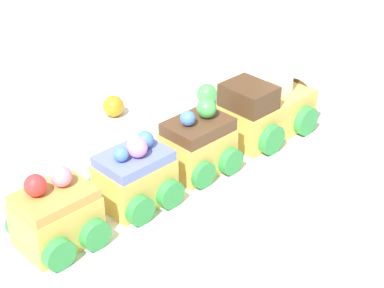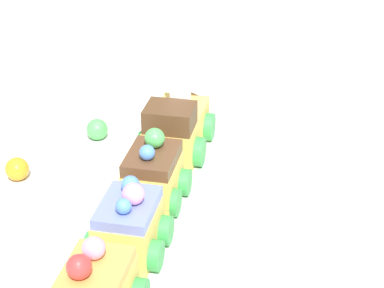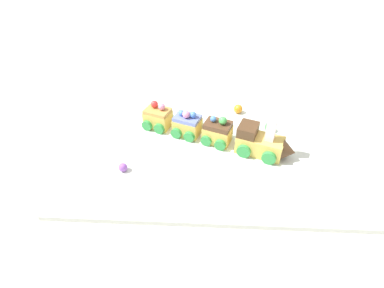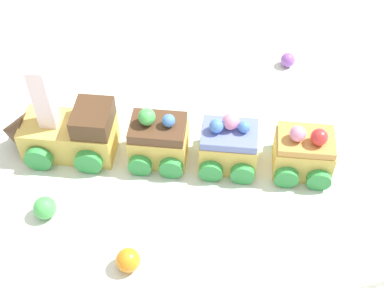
{
  "view_description": "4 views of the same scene",
  "coord_description": "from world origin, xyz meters",
  "px_view_note": "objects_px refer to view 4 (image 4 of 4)",
  "views": [
    {
      "loc": [
        -0.5,
        -0.21,
        0.37
      ],
      "look_at": [
        -0.02,
        0.01,
        0.06
      ],
      "focal_mm": 60.0,
      "sensor_mm": 36.0,
      "label": 1
    },
    {
      "loc": [
        -0.53,
        0.07,
        0.38
      ],
      "look_at": [
        0.04,
        -0.03,
        0.06
      ],
      "focal_mm": 60.0,
      "sensor_mm": 36.0,
      "label": 2
    },
    {
      "loc": [
        -0.02,
        -0.59,
        0.48
      ],
      "look_at": [
        -0.05,
        -0.03,
        0.03
      ],
      "focal_mm": 28.0,
      "sensor_mm": 36.0,
      "label": 3
    },
    {
      "loc": [
        0.08,
        0.44,
        0.5
      ],
      "look_at": [
        -0.02,
        0.04,
        0.04
      ],
      "focal_mm": 50.0,
      "sensor_mm": 36.0,
      "label": 4
    }
  ],
  "objects_px": {
    "cake_car_chocolate": "(158,141)",
    "cake_car_blueberry": "(229,146)",
    "gumball_purple": "(288,60)",
    "gumball_green": "(45,208)",
    "cake_train_locomotive": "(62,131)",
    "cake_car_caramel": "(303,153)",
    "gumball_orange": "(128,260)"
  },
  "relations": [
    {
      "from": "gumball_purple",
      "to": "gumball_green",
      "type": "bearing_deg",
      "value": 25.94
    },
    {
      "from": "cake_train_locomotive",
      "to": "cake_car_caramel",
      "type": "xyz_separation_m",
      "value": [
        -0.27,
        0.1,
        -0.0
      ]
    },
    {
      "from": "cake_car_caramel",
      "to": "gumball_purple",
      "type": "height_order",
      "value": "cake_car_caramel"
    },
    {
      "from": "cake_car_caramel",
      "to": "gumball_purple",
      "type": "xyz_separation_m",
      "value": [
        -0.06,
        -0.18,
        -0.02
      ]
    },
    {
      "from": "cake_train_locomotive",
      "to": "gumball_purple",
      "type": "height_order",
      "value": "cake_train_locomotive"
    },
    {
      "from": "cake_car_blueberry",
      "to": "gumball_green",
      "type": "distance_m",
      "value": 0.22
    },
    {
      "from": "cake_train_locomotive",
      "to": "gumball_orange",
      "type": "distance_m",
      "value": 0.19
    },
    {
      "from": "gumball_purple",
      "to": "cake_car_blueberry",
      "type": "bearing_deg",
      "value": 47.64
    },
    {
      "from": "cake_car_caramel",
      "to": "gumball_orange",
      "type": "bearing_deg",
      "value": 40.29
    },
    {
      "from": "gumball_purple",
      "to": "cake_car_caramel",
      "type": "bearing_deg",
      "value": 72.96
    },
    {
      "from": "cake_train_locomotive",
      "to": "cake_car_caramel",
      "type": "height_order",
      "value": "cake_train_locomotive"
    },
    {
      "from": "gumball_orange",
      "to": "gumball_purple",
      "type": "bearing_deg",
      "value": -136.94
    },
    {
      "from": "cake_train_locomotive",
      "to": "gumball_orange",
      "type": "height_order",
      "value": "cake_train_locomotive"
    },
    {
      "from": "cake_train_locomotive",
      "to": "gumball_green",
      "type": "distance_m",
      "value": 0.1
    },
    {
      "from": "cake_car_blueberry",
      "to": "gumball_orange",
      "type": "xyz_separation_m",
      "value": [
        0.14,
        0.11,
        -0.01
      ]
    },
    {
      "from": "cake_train_locomotive",
      "to": "cake_car_chocolate",
      "type": "xyz_separation_m",
      "value": [
        -0.11,
        0.04,
        -0.0
      ]
    },
    {
      "from": "cake_car_blueberry",
      "to": "cake_car_caramel",
      "type": "xyz_separation_m",
      "value": [
        -0.08,
        0.03,
        -0.0
      ]
    },
    {
      "from": "cake_car_caramel",
      "to": "gumball_purple",
      "type": "distance_m",
      "value": 0.19
    },
    {
      "from": "gumball_green",
      "to": "gumball_orange",
      "type": "relative_size",
      "value": 1.01
    },
    {
      "from": "gumball_green",
      "to": "gumball_purple",
      "type": "relative_size",
      "value": 1.26
    },
    {
      "from": "cake_car_chocolate",
      "to": "cake_car_blueberry",
      "type": "bearing_deg",
      "value": -179.85
    },
    {
      "from": "gumball_orange",
      "to": "cake_car_blueberry",
      "type": "bearing_deg",
      "value": -142.15
    },
    {
      "from": "gumball_orange",
      "to": "cake_train_locomotive",
      "type": "bearing_deg",
      "value": -75.85
    },
    {
      "from": "cake_train_locomotive",
      "to": "gumball_purple",
      "type": "relative_size",
      "value": 7.24
    },
    {
      "from": "cake_car_chocolate",
      "to": "gumball_orange",
      "type": "relative_size",
      "value": 3.4
    },
    {
      "from": "cake_train_locomotive",
      "to": "cake_car_blueberry",
      "type": "distance_m",
      "value": 0.2
    },
    {
      "from": "cake_train_locomotive",
      "to": "gumball_green",
      "type": "height_order",
      "value": "cake_train_locomotive"
    },
    {
      "from": "cake_train_locomotive",
      "to": "gumball_purple",
      "type": "xyz_separation_m",
      "value": [
        -0.32,
        -0.08,
        -0.02
      ]
    },
    {
      "from": "cake_car_caramel",
      "to": "gumball_green",
      "type": "height_order",
      "value": "cake_car_caramel"
    },
    {
      "from": "cake_train_locomotive",
      "to": "cake_car_blueberry",
      "type": "relative_size",
      "value": 1.7
    },
    {
      "from": "cake_car_caramel",
      "to": "gumball_orange",
      "type": "distance_m",
      "value": 0.24
    },
    {
      "from": "cake_train_locomotive",
      "to": "cake_car_blueberry",
      "type": "bearing_deg",
      "value": -179.95
    }
  ]
}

